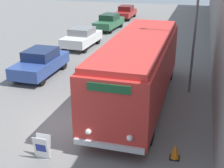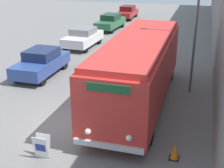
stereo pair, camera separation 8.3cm
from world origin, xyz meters
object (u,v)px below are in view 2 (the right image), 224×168
object	(u,v)px
parked_car_mid	(83,37)
traffic_cone	(175,151)
parked_car_near	(41,62)
streetlamp	(198,5)
sign_board	(42,147)
parked_car_distant	(127,12)
parked_car_far	(111,22)
vintage_bus	(139,67)

from	to	relation	value
parked_car_mid	traffic_cone	xyz separation A→B (m)	(8.61, -13.29, -0.50)
parked_car_near	streetlamp	bearing A→B (deg)	-1.08
sign_board	parked_car_mid	distance (m)	15.13
parked_car_distant	parked_car_far	bearing A→B (deg)	-90.32
sign_board	streetlamp	distance (m)	9.74
sign_board	traffic_cone	distance (m)	4.67
sign_board	parked_car_distant	bearing A→B (deg)	97.72
sign_board	parked_car_distant	size ratio (longest dim) A/B	0.20
vintage_bus	parked_car_near	xyz separation A→B (m)	(-6.40, 2.19, -1.00)
parked_car_far	traffic_cone	world-z (taller)	parked_car_far
sign_board	parked_car_near	distance (m)	8.75
vintage_bus	parked_car_distant	size ratio (longest dim) A/B	2.27
parked_car_far	streetlamp	bearing A→B (deg)	-54.37
vintage_bus	parked_car_near	distance (m)	6.83
parked_car_near	parked_car_distant	distance (m)	20.55
traffic_cone	parked_car_distant	bearing A→B (deg)	107.13
sign_board	parked_car_distant	xyz separation A→B (m)	(-3.83, 28.25, 0.34)
vintage_bus	parked_car_far	size ratio (longest dim) A/B	2.17
streetlamp	parked_car_distant	distance (m)	22.72
parked_car_distant	streetlamp	bearing A→B (deg)	-67.14
streetlamp	parked_car_far	xyz separation A→B (m)	(-8.59, 14.11, -3.73)
streetlamp	parked_car_distant	world-z (taller)	streetlamp
traffic_cone	sign_board	bearing A→B (deg)	-164.34
vintage_bus	parked_car_mid	distance (m)	11.11
streetlamp	parked_car_mid	size ratio (longest dim) A/B	1.64
vintage_bus	parked_car_near	size ratio (longest dim) A/B	2.32
sign_board	traffic_cone	bearing A→B (deg)	15.66
vintage_bus	sign_board	bearing A→B (deg)	-112.42
streetlamp	parked_car_distant	xyz separation A→B (m)	(-8.49, 20.74, -3.75)
streetlamp	vintage_bus	bearing A→B (deg)	-140.02
parked_car_mid	parked_car_distant	xyz separation A→B (m)	(0.29, 13.70, -0.03)
parked_car_far	traffic_cone	bearing A→B (deg)	-63.23
parked_car_far	parked_car_distant	world-z (taller)	parked_car_far
streetlamp	parked_car_mid	xyz separation A→B (m)	(-8.78, 7.04, -3.73)
parked_car_near	traffic_cone	distance (m)	10.77
parked_car_near	parked_car_mid	distance (m)	6.85
parked_car_far	parked_car_mid	bearing A→B (deg)	-87.21
parked_car_mid	parked_car_distant	world-z (taller)	parked_car_mid
parked_car_near	parked_car_far	xyz separation A→B (m)	(0.19, 13.92, -0.02)
parked_car_mid	parked_car_distant	size ratio (longest dim) A/B	0.98
sign_board	parked_car_distant	world-z (taller)	parked_car_distant
streetlamp	parked_car_mid	distance (m)	11.85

